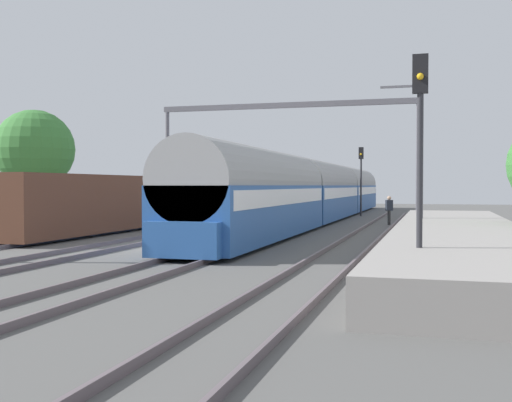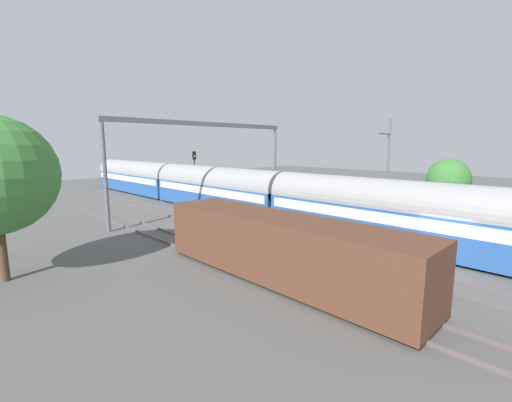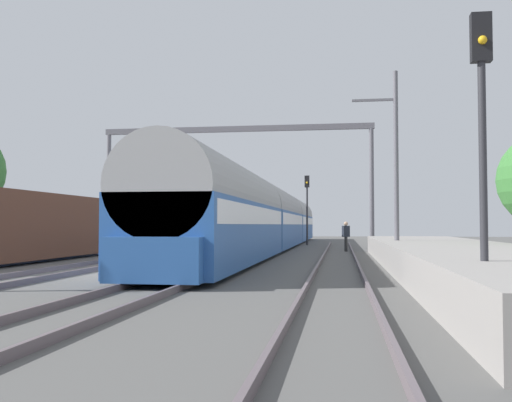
# 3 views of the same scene
# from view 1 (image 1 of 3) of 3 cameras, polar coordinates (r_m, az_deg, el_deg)

# --- Properties ---
(ground) EXTENTS (120.00, 120.00, 0.00)m
(ground) POSITION_cam_1_polar(r_m,az_deg,el_deg) (24.10, -7.40, -4.21)
(ground) COLOR #565553
(track_far_west) EXTENTS (1.52, 60.00, 0.16)m
(track_far_west) POSITION_cam_1_polar(r_m,az_deg,el_deg) (27.33, -20.09, -3.45)
(track_far_west) COLOR #5F5459
(track_far_west) RESTS_ON ground
(track_west) EXTENTS (1.51, 60.00, 0.16)m
(track_west) POSITION_cam_1_polar(r_m,az_deg,el_deg) (25.03, -11.99, -3.83)
(track_west) COLOR #5F5459
(track_west) RESTS_ON ground
(track_east) EXTENTS (1.51, 60.00, 0.16)m
(track_east) POSITION_cam_1_polar(r_m,az_deg,el_deg) (23.32, -2.47, -4.19)
(track_east) COLOR #5F5459
(track_east) RESTS_ON ground
(track_far_east) EXTENTS (1.52, 60.00, 0.16)m
(track_far_east) POSITION_cam_1_polar(r_m,az_deg,el_deg) (22.34, 8.21, -4.45)
(track_far_east) COLOR #5F5459
(track_far_east) RESTS_ON ground
(platform) EXTENTS (4.40, 28.00, 0.90)m
(platform) POSITION_cam_1_polar(r_m,az_deg,el_deg) (24.11, 17.90, -3.19)
(platform) COLOR gray
(platform) RESTS_ON ground
(passenger_train) EXTENTS (2.93, 49.20, 3.82)m
(passenger_train) POSITION_cam_1_polar(r_m,az_deg,el_deg) (42.71, 6.05, 0.90)
(passenger_train) COLOR #28569E
(passenger_train) RESTS_ON ground
(freight_car) EXTENTS (2.80, 13.00, 2.70)m
(freight_car) POSITION_cam_1_polar(r_m,az_deg,el_deg) (30.89, -15.34, -0.27)
(freight_car) COLOR #563323
(freight_car) RESTS_ON ground
(person_crossing) EXTENTS (0.47, 0.40, 1.73)m
(person_crossing) POSITION_cam_1_polar(r_m,az_deg,el_deg) (38.27, 12.03, -0.60)
(person_crossing) COLOR #2C2C2C
(person_crossing) RESTS_ON ground
(railway_signal_near) EXTENTS (0.36, 0.30, 5.41)m
(railway_signal_near) POSITION_cam_1_polar(r_m,az_deg,el_deg) (15.14, 14.71, 5.46)
(railway_signal_near) COLOR #2D2D33
(railway_signal_near) RESTS_ON ground
(railway_signal_far) EXTENTS (0.36, 0.30, 5.29)m
(railway_signal_far) POSITION_cam_1_polar(r_m,az_deg,el_deg) (48.65, 9.55, 2.60)
(railway_signal_far) COLOR #2D2D33
(railway_signal_far) RESTS_ON ground
(catenary_gantry) EXTENTS (17.45, 0.28, 7.86)m
(catenary_gantry) POSITION_cam_1_polar(r_m,az_deg,el_deg) (41.78, 2.73, 6.36)
(catenary_gantry) COLOR slate
(catenary_gantry) RESTS_ON ground
(catenary_pole_east_mid) EXTENTS (1.90, 0.20, 8.00)m
(catenary_pole_east_mid) POSITION_cam_1_polar(r_m,az_deg,el_deg) (28.93, 14.71, 4.92)
(catenary_pole_east_mid) COLOR slate
(catenary_pole_east_mid) RESTS_ON ground
(tree_west_background) EXTENTS (5.09, 5.09, 7.24)m
(tree_west_background) POSITION_cam_1_polar(r_m,az_deg,el_deg) (42.89, -19.52, 4.45)
(tree_west_background) COLOR #4C3826
(tree_west_background) RESTS_ON ground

